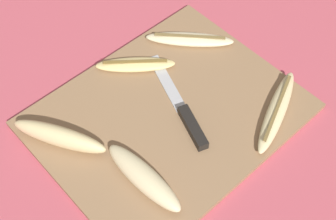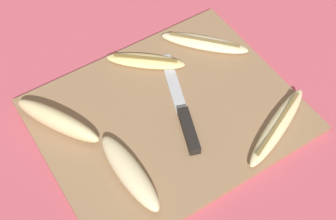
{
  "view_description": "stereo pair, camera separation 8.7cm",
  "coord_description": "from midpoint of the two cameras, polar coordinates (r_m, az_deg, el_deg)",
  "views": [
    {
      "loc": [
        -0.34,
        -0.37,
        0.73
      ],
      "look_at": [
        0.0,
        0.0,
        0.02
      ],
      "focal_mm": 50.0,
      "sensor_mm": 36.0,
      "label": 1
    },
    {
      "loc": [
        -0.27,
        -0.43,
        0.73
      ],
      "look_at": [
        0.0,
        0.0,
        0.02
      ],
      "focal_mm": 50.0,
      "sensor_mm": 36.0,
      "label": 2
    }
  ],
  "objects": [
    {
      "name": "banana_golden_short",
      "position": [
        0.95,
        -6.65,
        5.36
      ],
      "size": [
        0.15,
        0.13,
        0.02
      ],
      "rotation": [
        0.0,
        0.0,
        4.01
      ],
      "color": "#EDD689",
      "rests_on": "cutting_board"
    },
    {
      "name": "banana_cream_curved",
      "position": [
        0.79,
        -6.15,
        -8.38
      ],
      "size": [
        0.05,
        0.17,
        0.03
      ],
      "rotation": [
        0.0,
        0.0,
        3.18
      ],
      "color": "beige",
      "rests_on": "cutting_board"
    },
    {
      "name": "banana_soft_right",
      "position": [
        0.88,
        10.39,
        -0.28
      ],
      "size": [
        0.2,
        0.11,
        0.02
      ],
      "rotation": [
        0.0,
        0.0,
        5.12
      ],
      "color": "beige",
      "rests_on": "cutting_board"
    },
    {
      "name": "cutting_board",
      "position": [
        0.88,
        -2.81,
        -0.8
      ],
      "size": [
        0.47,
        0.38,
        0.01
      ],
      "color": "#997551",
      "rests_on": "ground_plane"
    },
    {
      "name": "ground_plane",
      "position": [
        0.89,
        -2.8,
        -1.02
      ],
      "size": [
        4.0,
        4.0,
        0.0
      ],
      "primitive_type": "plane",
      "color": "#C65160"
    },
    {
      "name": "knife",
      "position": [
        0.86,
        -0.59,
        -1.01
      ],
      "size": [
        0.1,
        0.23,
        0.02
      ],
      "rotation": [
        0.0,
        0.0,
        -0.34
      ],
      "color": "black",
      "rests_on": "cutting_board"
    },
    {
      "name": "banana_ripe_center",
      "position": [
        0.86,
        -15.95,
        -3.31
      ],
      "size": [
        0.12,
        0.17,
        0.04
      ],
      "rotation": [
        0.0,
        0.0,
        3.64
      ],
      "color": "beige",
      "rests_on": "cutting_board"
    },
    {
      "name": "banana_pale_long",
      "position": [
        0.99,
        0.12,
        8.46
      ],
      "size": [
        0.15,
        0.16,
        0.02
      ],
      "rotation": [
        0.0,
        0.0,
        3.89
      ],
      "color": "beige",
      "rests_on": "cutting_board"
    }
  ]
}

